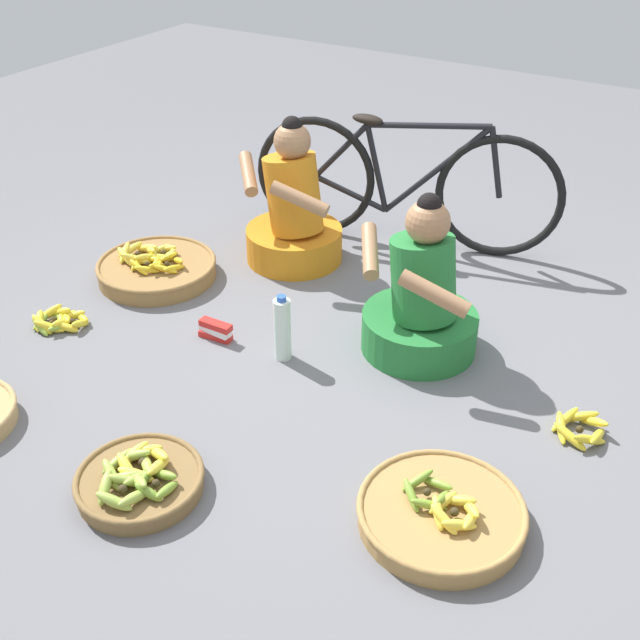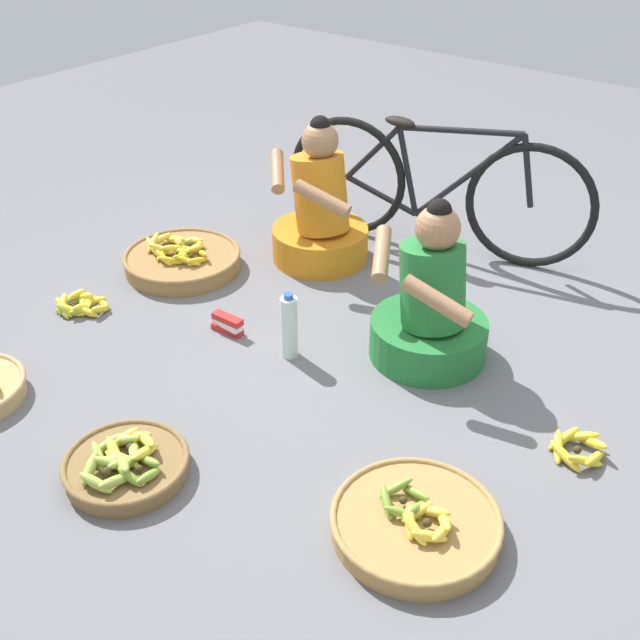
# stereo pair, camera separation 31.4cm
# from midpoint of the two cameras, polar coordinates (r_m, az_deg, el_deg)

# --- Properties ---
(ground_plane) EXTENTS (10.00, 10.00, 0.00)m
(ground_plane) POSITION_cam_midpoint_polar(r_m,az_deg,el_deg) (3.48, 4.63, -3.54)
(ground_plane) COLOR slate
(vendor_woman_front) EXTENTS (0.66, 0.52, 0.76)m
(vendor_woman_front) POSITION_cam_midpoint_polar(r_m,az_deg,el_deg) (3.47, 10.52, 0.67)
(vendor_woman_front) COLOR #237233
(vendor_woman_front) RESTS_ON ground
(vendor_woman_behind) EXTENTS (0.69, 0.52, 0.80)m
(vendor_woman_behind) POSITION_cam_midpoint_polar(r_m,az_deg,el_deg) (4.23, 2.10, 7.50)
(vendor_woman_behind) COLOR orange
(vendor_woman_behind) RESTS_ON ground
(bicycle_leaning) EXTENTS (1.66, 0.48, 0.73)m
(bicycle_leaning) POSITION_cam_midpoint_polar(r_m,az_deg,el_deg) (4.36, 10.38, 9.30)
(bicycle_leaning) COLOR black
(bicycle_leaning) RESTS_ON ground
(banana_basket_back_right) EXTENTS (0.58, 0.58, 0.15)m
(banana_basket_back_right) POSITION_cam_midpoint_polar(r_m,az_deg,el_deg) (2.77, 10.30, -14.38)
(banana_basket_back_right) COLOR #A87F47
(banana_basket_back_right) RESTS_ON ground
(banana_basket_mid_right) EXTENTS (0.62, 0.62, 0.17)m
(banana_basket_mid_right) POSITION_cam_midpoint_polar(r_m,az_deg,el_deg) (4.24, -7.87, 4.31)
(banana_basket_mid_right) COLOR olive
(banana_basket_mid_right) RESTS_ON ground
(banana_basket_near_vendor) EXTENTS (0.47, 0.47, 0.14)m
(banana_basket_near_vendor) POSITION_cam_midpoint_polar(r_m,az_deg,el_deg) (2.97, -10.93, -10.32)
(banana_basket_near_vendor) COLOR brown
(banana_basket_near_vendor) RESTS_ON ground
(loose_bananas_near_bicycle) EXTENTS (0.23, 0.23, 0.10)m
(loose_bananas_near_bicycle) POSITION_cam_midpoint_polar(r_m,az_deg,el_deg) (3.21, 20.82, -8.79)
(loose_bananas_near_bicycle) COLOR yellow
(loose_bananas_near_bicycle) RESTS_ON ground
(loose_bananas_back_left) EXTENTS (0.27, 0.24, 0.09)m
(loose_bananas_back_left) POSITION_cam_midpoint_polar(r_m,az_deg,el_deg) (3.98, -14.81, 1.00)
(loose_bananas_back_left) COLOR yellow
(loose_bananas_back_left) RESTS_ON ground
(water_bottle) EXTENTS (0.08, 0.08, 0.32)m
(water_bottle) POSITION_cam_midpoint_polar(r_m,az_deg,el_deg) (3.46, 0.35, -0.57)
(water_bottle) COLOR silver
(water_bottle) RESTS_ON ground
(packet_carton_stack) EXTENTS (0.17, 0.06, 0.09)m
(packet_carton_stack) POSITION_cam_midpoint_polar(r_m,az_deg,el_deg) (3.69, -4.31, -0.36)
(packet_carton_stack) COLOR red
(packet_carton_stack) RESTS_ON ground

